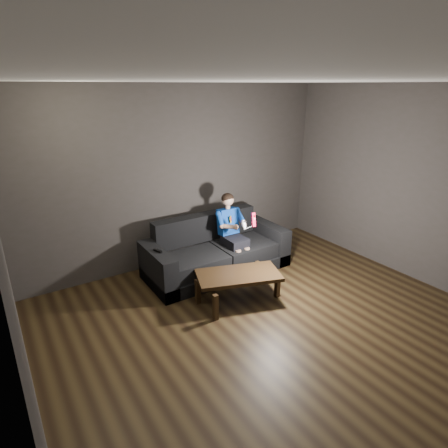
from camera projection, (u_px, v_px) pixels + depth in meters
floor at (288, 338)px, 4.20m from camera, size 5.00×5.00×0.00m
back_wall at (182, 177)px, 5.69m from camera, size 5.00×0.04×2.70m
left_wall at (14, 298)px, 2.45m from camera, size 0.04×5.00×2.70m
right_wall at (434, 190)px, 5.00m from camera, size 0.04×5.00×2.70m
ceiling at (306, 81)px, 3.26m from camera, size 5.00×5.00×0.02m
sofa at (216, 254)px, 5.64m from camera, size 2.13×0.92×0.82m
child at (232, 226)px, 5.56m from camera, size 0.44×0.54×1.08m
wii_remote_red at (253, 219)px, 5.21m from camera, size 0.06×0.08×0.20m
nunchuk_white at (244, 225)px, 5.15m from camera, size 0.08×0.10×0.15m
wii_remote_black at (158, 251)px, 4.97m from camera, size 0.07×0.14×0.03m
coffee_table at (238, 277)px, 4.83m from camera, size 1.18×0.85×0.39m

